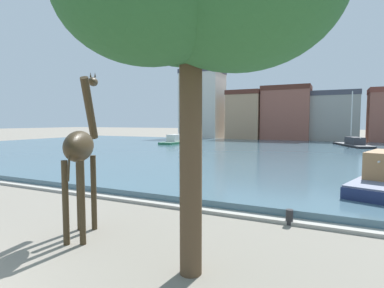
{
  "coord_description": "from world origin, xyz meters",
  "views": [
    {
      "loc": [
        7.08,
        -1.95,
        3.38
      ],
      "look_at": [
        0.21,
        12.6,
        2.2
      ],
      "focal_mm": 28.12,
      "sensor_mm": 36.0,
      "label": 1
    }
  ],
  "objects": [
    {
      "name": "harbor_water",
      "position": [
        0.0,
        29.14,
        0.19
      ],
      "size": [
        82.03,
        41.09,
        0.37
      ],
      "primitive_type": "cube",
      "color": "#476675",
      "rests_on": "ground"
    },
    {
      "name": "quay_edge_coping",
      "position": [
        0.0,
        8.35,
        0.06
      ],
      "size": [
        82.03,
        0.5,
        0.12
      ],
      "primitive_type": "cube",
      "color": "#ADA89E",
      "rests_on": "ground"
    },
    {
      "name": "giraffe_statue",
      "position": [
        0.36,
        4.62,
        2.58
      ],
      "size": [
        1.77,
        2.71,
        5.06
      ],
      "color": "#382B19",
      "rests_on": "ground"
    },
    {
      "name": "sailboat_green",
      "position": [
        -13.04,
        35.96,
        0.55
      ],
      "size": [
        2.17,
        7.63,
        8.92
      ],
      "color": "#236B42",
      "rests_on": "ground"
    },
    {
      "name": "sailboat_black",
      "position": [
        9.09,
        40.95,
        0.5
      ],
      "size": [
        4.78,
        9.17,
        7.26
      ],
      "color": "black",
      "rests_on": "ground"
    },
    {
      "name": "shade_tree",
      "position": [
        4.51,
        3.76,
        5.84
      ],
      "size": [
        5.14,
        5.29,
        7.44
      ],
      "color": "brown",
      "rests_on": "ground"
    },
    {
      "name": "mooring_bollard",
      "position": [
        5.85,
        8.2,
        0.25
      ],
      "size": [
        0.24,
        0.24,
        0.5
      ],
      "primitive_type": "cylinder",
      "color": "#232326",
      "rests_on": "ground"
    },
    {
      "name": "townhouse_end_terrace",
      "position": [
        -16.26,
        52.3,
        6.73
      ],
      "size": [
        7.74,
        6.23,
        13.43
      ],
      "color": "beige",
      "rests_on": "ground"
    },
    {
      "name": "townhouse_tall_gabled",
      "position": [
        -7.58,
        52.4,
        4.51
      ],
      "size": [
        6.02,
        7.07,
        9.0
      ],
      "color": "tan",
      "rests_on": "ground"
    },
    {
      "name": "townhouse_wide_warehouse",
      "position": [
        -0.48,
        51.96,
        4.77
      ],
      "size": [
        8.01,
        5.15,
        9.51
      ],
      "color": "#8E5142",
      "rests_on": "ground"
    },
    {
      "name": "townhouse_corner_house",
      "position": [
        7.01,
        52.85,
        4.22
      ],
      "size": [
        7.48,
        5.18,
        8.41
      ],
      "color": "gray",
      "rests_on": "ground"
    }
  ]
}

